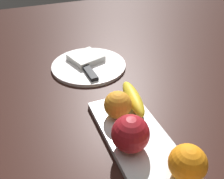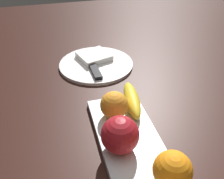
# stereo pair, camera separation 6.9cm
# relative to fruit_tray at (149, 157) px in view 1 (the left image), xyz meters

# --- Properties ---
(ground_plane) EXTENTS (2.40, 2.40, 0.00)m
(ground_plane) POSITION_rel_fruit_tray_xyz_m (0.01, 0.03, -0.01)
(ground_plane) COLOR black
(fruit_tray) EXTENTS (0.44, 0.14, 0.02)m
(fruit_tray) POSITION_rel_fruit_tray_xyz_m (0.00, 0.00, 0.00)
(fruit_tray) COLOR silver
(fruit_tray) RESTS_ON ground_plane
(apple) EXTENTS (0.08, 0.08, 0.08)m
(apple) POSITION_rel_fruit_tray_xyz_m (0.04, 0.03, 0.05)
(apple) COLOR #A61921
(apple) RESTS_ON fruit_tray
(banana) EXTENTS (0.16, 0.06, 0.04)m
(banana) POSITION_rel_fruit_tray_xyz_m (0.17, -0.04, 0.03)
(banana) COLOR yellow
(banana) RESTS_ON fruit_tray
(orange_near_banana) EXTENTS (0.07, 0.07, 0.07)m
(orange_near_banana) POSITION_rel_fruit_tray_xyz_m (-0.07, -0.04, 0.04)
(orange_near_banana) COLOR orange
(orange_near_banana) RESTS_ON fruit_tray
(orange_center) EXTENTS (0.07, 0.07, 0.07)m
(orange_center) POSITION_rel_fruit_tray_xyz_m (0.14, 0.01, 0.04)
(orange_center) COLOR orange
(orange_center) RESTS_ON fruit_tray
(dinner_plate) EXTENTS (0.25, 0.25, 0.01)m
(dinner_plate) POSITION_rel_fruit_tray_xyz_m (0.43, 0.00, -0.00)
(dinner_plate) COLOR white
(dinner_plate) RESTS_ON ground_plane
(folded_napkin) EXTENTS (0.12, 0.13, 0.02)m
(folded_napkin) POSITION_rel_fruit_tray_xyz_m (0.46, 0.00, 0.01)
(folded_napkin) COLOR white
(folded_napkin) RESTS_ON dinner_plate
(knife) EXTENTS (0.18, 0.03, 0.01)m
(knife) POSITION_rel_fruit_tray_xyz_m (0.38, 0.02, 0.01)
(knife) COLOR silver
(knife) RESTS_ON dinner_plate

